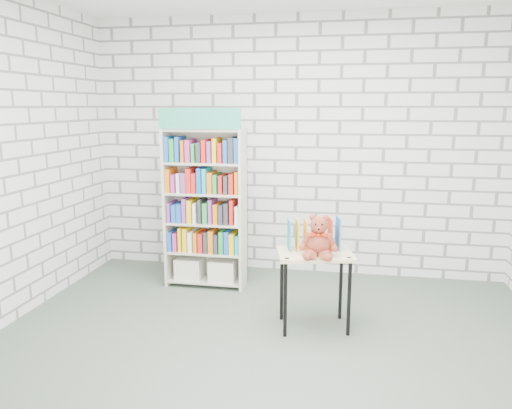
# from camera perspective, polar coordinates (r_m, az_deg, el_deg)

# --- Properties ---
(ground) EXTENTS (4.50, 4.50, 0.00)m
(ground) POSITION_cam_1_polar(r_m,az_deg,el_deg) (3.95, 1.05, -16.60)
(ground) COLOR #465346
(ground) RESTS_ON ground
(room_shell) EXTENTS (4.52, 4.02, 2.81)m
(room_shell) POSITION_cam_1_polar(r_m,az_deg,el_deg) (3.50, 1.15, 10.22)
(room_shell) COLOR silver
(room_shell) RESTS_ON ground
(bookshelf) EXTENTS (0.81, 0.32, 1.82)m
(bookshelf) POSITION_cam_1_polar(r_m,az_deg,el_deg) (5.11, -5.78, -0.25)
(bookshelf) COLOR beige
(bookshelf) RESTS_ON ground
(display_table) EXTENTS (0.69, 0.55, 0.66)m
(display_table) POSITION_cam_1_polar(r_m,az_deg,el_deg) (4.18, 6.74, -6.66)
(display_table) COLOR #DABC82
(display_table) RESTS_ON ground
(table_books) EXTENTS (0.46, 0.28, 0.25)m
(table_books) POSITION_cam_1_polar(r_m,az_deg,el_deg) (4.22, 6.60, -3.41)
(table_books) COLOR teal
(table_books) RESTS_ON display_table
(teddy_bear) EXTENTS (0.31, 0.28, 0.33)m
(teddy_bear) POSITION_cam_1_polar(r_m,az_deg,el_deg) (4.03, 7.18, -4.02)
(teddy_bear) COLOR maroon
(teddy_bear) RESTS_ON display_table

